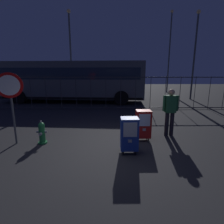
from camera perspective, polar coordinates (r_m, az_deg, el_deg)
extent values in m
plane|color=#262628|center=(5.22, -3.18, -12.64)|extent=(60.00, 60.00, 0.00)
cylinder|color=#1E7238|center=(6.19, -21.40, -9.11)|extent=(0.28, 0.28, 0.05)
cylinder|color=#1E7238|center=(6.09, -21.63, -6.48)|extent=(0.19, 0.19, 0.55)
sphere|color=#1E7238|center=(6.01, -21.84, -4.00)|extent=(0.19, 0.19, 0.19)
cylinder|color=gray|center=(5.98, -21.93, -2.89)|extent=(0.06, 0.06, 0.05)
cylinder|color=gray|center=(5.96, -22.10, -6.64)|extent=(0.09, 0.08, 0.09)
cylinder|color=gray|center=(6.12, -22.81, -5.95)|extent=(0.07, 0.07, 0.07)
cylinder|color=gray|center=(6.03, -20.51, -6.03)|extent=(0.07, 0.07, 0.07)
cylinder|color=black|center=(5.00, 3.68, -13.03)|extent=(0.04, 0.04, 0.12)
cylinder|color=black|center=(5.04, 7.58, -12.92)|extent=(0.04, 0.04, 0.12)
cylinder|color=black|center=(5.26, 3.43, -11.71)|extent=(0.04, 0.04, 0.12)
cylinder|color=black|center=(5.29, 7.14, -11.62)|extent=(0.04, 0.04, 0.12)
cube|color=navy|center=(4.95, 5.58, -6.95)|extent=(0.48, 0.40, 0.90)
cube|color=#B2B7BF|center=(4.70, 5.91, -5.72)|extent=(0.36, 0.01, 0.40)
cube|color=gray|center=(4.81, 5.83, -9.29)|extent=(0.10, 0.02, 0.08)
cylinder|color=black|center=(5.95, 8.46, -8.87)|extent=(0.04, 0.04, 0.12)
cylinder|color=black|center=(6.01, 11.67, -8.77)|extent=(0.04, 0.04, 0.12)
cylinder|color=black|center=(6.20, 8.05, -7.93)|extent=(0.04, 0.04, 0.12)
cylinder|color=black|center=(6.26, 11.12, -7.84)|extent=(0.04, 0.04, 0.12)
cube|color=#9E1411|center=(5.94, 10.01, -3.74)|extent=(0.48, 0.40, 0.90)
cube|color=#B2B7BF|center=(5.70, 10.46, -2.59)|extent=(0.36, 0.01, 0.40)
cube|color=gray|center=(5.79, 10.34, -5.61)|extent=(0.10, 0.02, 0.08)
cylinder|color=#4C4F54|center=(6.25, -29.38, 0.62)|extent=(0.06, 0.06, 2.20)
cylinder|color=red|center=(6.14, -30.22, 7.44)|extent=(0.71, 0.31, 0.76)
cylinder|color=white|center=(6.13, -30.28, 7.42)|extent=(0.56, 0.23, 0.60)
cylinder|color=black|center=(6.62, 17.22, -3.73)|extent=(0.14, 0.14, 0.85)
cylinder|color=black|center=(6.68, 18.69, -3.69)|extent=(0.14, 0.14, 0.85)
cube|color=#1E5933|center=(6.49, 18.39, 2.45)|extent=(0.36, 0.20, 0.60)
sphere|color=tan|center=(6.44, 18.64, 6.04)|extent=(0.22, 0.22, 0.22)
cylinder|color=#1E5933|center=(6.41, 16.46, 2.73)|extent=(0.09, 0.09, 0.55)
cylinder|color=#1E5933|center=(6.57, 20.30, 2.68)|extent=(0.09, 0.09, 0.55)
cube|color=#2D2D33|center=(10.66, -2.03, 11.14)|extent=(18.00, 0.04, 0.05)
cube|color=#2D2D33|center=(10.87, -1.96, 1.34)|extent=(18.00, 0.04, 0.05)
cylinder|color=#2D2D33|center=(12.55, -32.25, 5.08)|extent=(0.03, 0.03, 2.00)
cylinder|color=#2D2D33|center=(12.11, -28.60, 5.28)|extent=(0.03, 0.03, 2.00)
cylinder|color=#2D2D33|center=(11.72, -24.68, 5.47)|extent=(0.03, 0.03, 2.00)
cylinder|color=#2D2D33|center=(11.38, -20.52, 5.65)|extent=(0.03, 0.03, 2.00)
cylinder|color=#2D2D33|center=(11.11, -16.12, 5.80)|extent=(0.03, 0.03, 2.00)
cylinder|color=#2D2D33|center=(10.91, -11.53, 5.92)|extent=(0.03, 0.03, 2.00)
cylinder|color=#2D2D33|center=(10.78, -6.80, 6.01)|extent=(0.03, 0.03, 2.00)
cylinder|color=#2D2D33|center=(10.73, -1.99, 6.06)|extent=(0.03, 0.03, 2.00)
cylinder|color=#2D2D33|center=(10.75, 2.84, 6.06)|extent=(0.03, 0.03, 2.00)
cylinder|color=#2D2D33|center=(10.84, 7.62, 6.03)|extent=(0.03, 0.03, 2.00)
cylinder|color=#2D2D33|center=(11.01, 12.28, 5.95)|extent=(0.03, 0.03, 2.00)
cylinder|color=#2D2D33|center=(11.25, 16.77, 5.84)|extent=(0.03, 0.03, 2.00)
cylinder|color=#2D2D33|center=(11.55, 21.05, 5.70)|extent=(0.03, 0.03, 2.00)
cylinder|color=#2D2D33|center=(11.92, 25.09, 5.54)|extent=(0.03, 0.03, 2.00)
cylinder|color=#2D2D33|center=(12.33, 28.87, 5.36)|extent=(0.03, 0.03, 2.00)
cylinder|color=#2D2D33|center=(12.80, 32.38, 5.18)|extent=(0.03, 0.03, 2.00)
cube|color=#4C5156|center=(13.94, -12.32, 10.08)|extent=(10.67, 3.38, 2.65)
cube|color=#1E2838|center=(13.93, -12.41, 12.03)|extent=(10.05, 3.35, 0.80)
cube|color=black|center=(14.04, -12.09, 5.08)|extent=(10.47, 3.37, 0.16)
cylinder|color=black|center=(12.25, 3.06, 4.51)|extent=(1.02, 0.36, 1.00)
cylinder|color=black|center=(14.73, 3.23, 5.87)|extent=(1.02, 0.36, 1.00)
cylinder|color=black|center=(14.39, -27.75, 4.29)|extent=(1.02, 0.36, 1.00)
cylinder|color=black|center=(16.55, -23.27, 5.62)|extent=(1.02, 0.36, 1.00)
cube|color=#19519E|center=(18.90, -13.88, 10.59)|extent=(10.72, 3.67, 2.65)
cube|color=#1E2838|center=(18.90, -13.95, 12.04)|extent=(10.09, 3.62, 0.80)
cube|color=black|center=(18.98, -13.68, 6.90)|extent=(10.51, 3.66, 0.16)
cylinder|color=black|center=(17.69, -2.13, 7.02)|extent=(1.03, 0.39, 1.00)
cylinder|color=black|center=(20.17, -2.79, 7.70)|extent=(1.03, 0.39, 1.00)
cylinder|color=black|center=(18.53, -25.53, 6.06)|extent=(1.03, 0.39, 1.00)
cylinder|color=black|center=(20.91, -23.45, 6.86)|extent=(1.03, 0.39, 1.00)
cylinder|color=#4C4F54|center=(16.41, 24.96, 15.42)|extent=(0.14, 0.14, 6.70)
sphere|color=#FFD18C|center=(17.00, 26.16, 27.05)|extent=(0.32, 0.32, 0.32)
cylinder|color=#4C4F54|center=(21.28, 17.95, 17.30)|extent=(0.14, 0.14, 8.35)
sphere|color=#FFD18C|center=(22.09, 18.80, 28.39)|extent=(0.32, 0.32, 0.32)
cylinder|color=#4C4F54|center=(15.69, -13.12, 16.67)|extent=(0.14, 0.14, 6.84)
sphere|color=#FFD18C|center=(16.33, -13.82, 29.05)|extent=(0.32, 0.32, 0.32)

